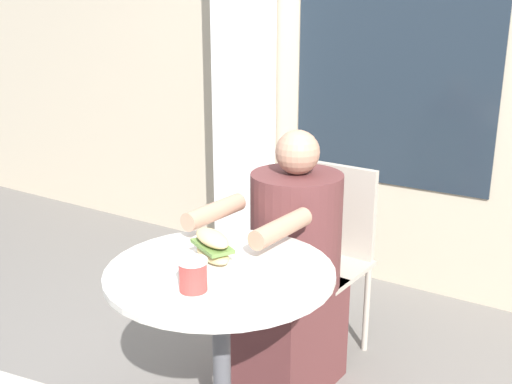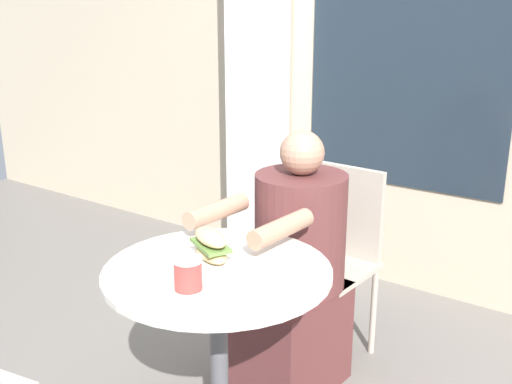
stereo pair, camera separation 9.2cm
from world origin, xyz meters
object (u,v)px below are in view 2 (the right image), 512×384
object	(u,v)px
cafe_table	(219,325)
drink_cup	(188,273)
seated_diner	(293,283)
diner_chair	(337,245)
sandwich_on_plate	(211,249)

from	to	relation	value
cafe_table	drink_cup	world-z (taller)	drink_cup
cafe_table	seated_diner	size ratio (longest dim) A/B	0.69
seated_diner	drink_cup	size ratio (longest dim) A/B	11.26
diner_chair	seated_diner	xyz separation A→B (m)	(-0.01, -0.35, -0.05)
diner_chair	seated_diner	size ratio (longest dim) A/B	0.80
sandwich_on_plate	cafe_table	bearing A→B (deg)	-30.36
seated_diner	sandwich_on_plate	distance (m)	0.62
cafe_table	diner_chair	distance (m)	0.91
sandwich_on_plate	seated_diner	bearing A→B (deg)	91.07
diner_chair	sandwich_on_plate	bearing A→B (deg)	93.37
diner_chair	cafe_table	bearing A→B (deg)	96.56
diner_chair	drink_cup	bearing A→B (deg)	97.27
seated_diner	drink_cup	distance (m)	0.80
cafe_table	diner_chair	size ratio (longest dim) A/B	0.87
seated_diner	diner_chair	bearing A→B (deg)	-88.00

